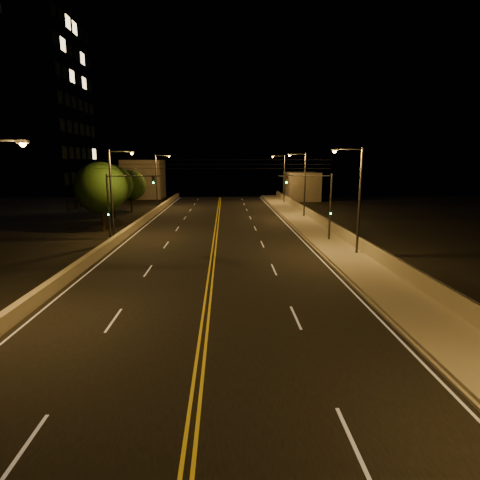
{
  "coord_description": "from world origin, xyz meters",
  "views": [
    {
      "loc": [
        1.01,
        -8.25,
        7.68
      ],
      "look_at": [
        2.0,
        18.0,
        2.5
      ],
      "focal_mm": 30.0,
      "sensor_mm": 36.0,
      "label": 1
    }
  ],
  "objects_px": {
    "streetlight_5": "(114,188)",
    "traffic_signal_right": "(321,200)",
    "tree_2": "(131,185)",
    "streetlight_1": "(356,194)",
    "traffic_signal_left": "(119,201)",
    "tree_0": "(101,188)",
    "tree_1": "(113,185)",
    "streetlight_2": "(303,181)",
    "streetlight_6": "(158,177)",
    "streetlight_3": "(283,176)"
  },
  "relations": [
    {
      "from": "streetlight_2",
      "to": "streetlight_6",
      "type": "bearing_deg",
      "value": 149.21
    },
    {
      "from": "traffic_signal_right",
      "to": "traffic_signal_left",
      "type": "xyz_separation_m",
      "value": [
        -18.88,
        0.0,
        0.0
      ]
    },
    {
      "from": "traffic_signal_left",
      "to": "tree_2",
      "type": "relative_size",
      "value": 1.02
    },
    {
      "from": "streetlight_2",
      "to": "tree_0",
      "type": "relative_size",
      "value": 1.15
    },
    {
      "from": "streetlight_2",
      "to": "streetlight_6",
      "type": "xyz_separation_m",
      "value": [
        -21.42,
        12.76,
        0.0
      ]
    },
    {
      "from": "streetlight_3",
      "to": "streetlight_5",
      "type": "relative_size",
      "value": 1.0
    },
    {
      "from": "streetlight_3",
      "to": "tree_2",
      "type": "xyz_separation_m",
      "value": [
        -25.06,
        -9.83,
        -1.04
      ]
    },
    {
      "from": "traffic_signal_left",
      "to": "streetlight_1",
      "type": "bearing_deg",
      "value": -15.86
    },
    {
      "from": "streetlight_3",
      "to": "tree_1",
      "type": "relative_size",
      "value": 1.22
    },
    {
      "from": "streetlight_3",
      "to": "traffic_signal_left",
      "type": "height_order",
      "value": "streetlight_3"
    },
    {
      "from": "streetlight_6",
      "to": "traffic_signal_right",
      "type": "xyz_separation_m",
      "value": [
        19.95,
        -29.26,
        -0.99
      ]
    },
    {
      "from": "tree_1",
      "to": "tree_2",
      "type": "height_order",
      "value": "tree_1"
    },
    {
      "from": "streetlight_5",
      "to": "streetlight_6",
      "type": "relative_size",
      "value": 1.0
    },
    {
      "from": "streetlight_5",
      "to": "tree_0",
      "type": "distance_m",
      "value": 5.23
    },
    {
      "from": "tree_1",
      "to": "traffic_signal_right",
      "type": "bearing_deg",
      "value": -36.15
    },
    {
      "from": "streetlight_5",
      "to": "traffic_signal_right",
      "type": "xyz_separation_m",
      "value": [
        19.95,
        -2.66,
        -0.99
      ]
    },
    {
      "from": "streetlight_3",
      "to": "streetlight_6",
      "type": "xyz_separation_m",
      "value": [
        -21.42,
        -6.01,
        0.0
      ]
    },
    {
      "from": "streetlight_6",
      "to": "streetlight_3",
      "type": "bearing_deg",
      "value": 15.66
    },
    {
      "from": "streetlight_2",
      "to": "traffic_signal_right",
      "type": "height_order",
      "value": "streetlight_2"
    },
    {
      "from": "streetlight_6",
      "to": "streetlight_1",
      "type": "bearing_deg",
      "value": -58.56
    },
    {
      "from": "streetlight_2",
      "to": "tree_2",
      "type": "distance_m",
      "value": 26.63
    },
    {
      "from": "traffic_signal_left",
      "to": "tree_0",
      "type": "bearing_deg",
      "value": 117.3
    },
    {
      "from": "streetlight_3",
      "to": "tree_2",
      "type": "bearing_deg",
      "value": -158.59
    },
    {
      "from": "traffic_signal_right",
      "to": "tree_0",
      "type": "height_order",
      "value": "tree_0"
    },
    {
      "from": "traffic_signal_right",
      "to": "tree_0",
      "type": "relative_size",
      "value": 0.86
    },
    {
      "from": "streetlight_2",
      "to": "tree_1",
      "type": "xyz_separation_m",
      "value": [
        -25.62,
        1.14,
        -0.54
      ]
    },
    {
      "from": "tree_2",
      "to": "streetlight_1",
      "type": "bearing_deg",
      "value": -51.25
    },
    {
      "from": "traffic_signal_left",
      "to": "streetlight_5",
      "type": "bearing_deg",
      "value": 111.93
    },
    {
      "from": "streetlight_6",
      "to": "tree_1",
      "type": "height_order",
      "value": "streetlight_6"
    },
    {
      "from": "traffic_signal_left",
      "to": "tree_1",
      "type": "xyz_separation_m",
      "value": [
        -5.27,
        17.64,
        0.45
      ]
    },
    {
      "from": "streetlight_5",
      "to": "traffic_signal_left",
      "type": "bearing_deg",
      "value": -68.07
    },
    {
      "from": "tree_0",
      "to": "tree_1",
      "type": "bearing_deg",
      "value": 98.5
    },
    {
      "from": "traffic_signal_right",
      "to": "streetlight_5",
      "type": "bearing_deg",
      "value": 172.42
    },
    {
      "from": "streetlight_6",
      "to": "traffic_signal_left",
      "type": "relative_size",
      "value": 1.34
    },
    {
      "from": "streetlight_1",
      "to": "streetlight_3",
      "type": "distance_m",
      "value": 41.05
    },
    {
      "from": "streetlight_6",
      "to": "tree_2",
      "type": "bearing_deg",
      "value": -133.59
    },
    {
      "from": "tree_0",
      "to": "tree_1",
      "type": "distance_m",
      "value": 10.6
    },
    {
      "from": "tree_2",
      "to": "streetlight_2",
      "type": "bearing_deg",
      "value": -19.63
    },
    {
      "from": "streetlight_3",
      "to": "streetlight_6",
      "type": "relative_size",
      "value": 1.0
    },
    {
      "from": "streetlight_3",
      "to": "traffic_signal_left",
      "type": "bearing_deg",
      "value": -119.99
    },
    {
      "from": "streetlight_5",
      "to": "streetlight_6",
      "type": "bearing_deg",
      "value": 90.0
    },
    {
      "from": "streetlight_2",
      "to": "streetlight_3",
      "type": "relative_size",
      "value": 1.0
    },
    {
      "from": "streetlight_6",
      "to": "tree_2",
      "type": "relative_size",
      "value": 1.36
    },
    {
      "from": "streetlight_3",
      "to": "tree_0",
      "type": "xyz_separation_m",
      "value": [
        -24.05,
        -28.1,
        -0.27
      ]
    },
    {
      "from": "streetlight_3",
      "to": "streetlight_1",
      "type": "bearing_deg",
      "value": -90.0
    },
    {
      "from": "traffic_signal_left",
      "to": "tree_2",
      "type": "xyz_separation_m",
      "value": [
        -4.71,
        25.44,
        -0.05
      ]
    },
    {
      "from": "streetlight_1",
      "to": "streetlight_5",
      "type": "height_order",
      "value": "same"
    },
    {
      "from": "streetlight_2",
      "to": "streetlight_5",
      "type": "height_order",
      "value": "same"
    },
    {
      "from": "streetlight_3",
      "to": "streetlight_5",
      "type": "distance_m",
      "value": 39.02
    },
    {
      "from": "traffic_signal_right",
      "to": "streetlight_2",
      "type": "bearing_deg",
      "value": 84.91
    }
  ]
}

